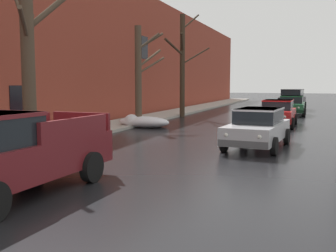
# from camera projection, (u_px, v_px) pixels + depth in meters

# --- Properties ---
(left_sidewalk_slab) EXTENTS (2.59, 80.00, 0.13)m
(left_sidewalk_slab) POSITION_uv_depth(u_px,v_px,m) (99.00, 129.00, 19.73)
(left_sidewalk_slab) COLOR #A8A399
(left_sidewalk_slab) RESTS_ON ground
(brick_townhouse_facade) EXTENTS (0.63, 80.00, 8.75)m
(brick_townhouse_facade) POSITION_uv_depth(u_px,v_px,m) (66.00, 42.00, 19.88)
(brick_townhouse_facade) COLOR brown
(brick_townhouse_facade) RESTS_ON ground
(snow_bank_near_corner_left) EXTENTS (1.93, 0.93, 0.48)m
(snow_bank_near_corner_left) POSITION_uv_depth(u_px,v_px,m) (152.00, 122.00, 21.31)
(snow_bank_near_corner_left) COLOR white
(snow_bank_near_corner_left) RESTS_ON ground
(snow_bank_mid_block_left) EXTENTS (2.83, 1.13, 0.70)m
(snow_bank_mid_block_left) POSITION_uv_depth(u_px,v_px,m) (143.00, 122.00, 20.72)
(snow_bank_mid_block_left) COLOR white
(snow_bank_mid_block_left) RESTS_ON ground
(bare_tree_second_along_sidewalk) EXTENTS (2.54, 3.13, 6.46)m
(bare_tree_second_along_sidewalk) POSITION_uv_depth(u_px,v_px,m) (29.00, 56.00, 12.66)
(bare_tree_second_along_sidewalk) COLOR #4C3D2D
(bare_tree_second_along_sidewalk) RESTS_ON ground
(bare_tree_mid_block) EXTENTS (1.18, 2.19, 5.27)m
(bare_tree_mid_block) POSITION_uv_depth(u_px,v_px,m) (140.00, 74.00, 20.61)
(bare_tree_mid_block) COLOR #4C3D2D
(bare_tree_mid_block) RESTS_ON ground
(bare_tree_far_down_block) EXTENTS (2.11, 3.66, 7.16)m
(bare_tree_far_down_block) POSITION_uv_depth(u_px,v_px,m) (182.00, 63.00, 27.17)
(bare_tree_far_down_block) COLOR #382B1E
(bare_tree_far_down_block) RESTS_ON ground
(pickup_truck_maroon_approaching_near_lane) EXTENTS (2.19, 5.09, 1.76)m
(pickup_truck_maroon_approaching_near_lane) POSITION_uv_depth(u_px,v_px,m) (9.00, 154.00, 8.06)
(pickup_truck_maroon_approaching_near_lane) COLOR maroon
(pickup_truck_maroon_approaching_near_lane) RESTS_ON ground
(sedan_silver_parked_kerbside_close) EXTENTS (2.12, 4.38, 1.42)m
(sedan_silver_parked_kerbside_close) POSITION_uv_depth(u_px,v_px,m) (258.00, 127.00, 14.23)
(sedan_silver_parked_kerbside_close) COLOR #B7B7BC
(sedan_silver_parked_kerbside_close) RESTS_ON ground
(sedan_red_parked_kerbside_mid) EXTENTS (1.98, 4.10, 1.42)m
(sedan_red_parked_kerbside_mid) POSITION_uv_depth(u_px,v_px,m) (278.00, 112.00, 21.49)
(sedan_red_parked_kerbside_mid) COLOR red
(sedan_red_parked_kerbside_mid) RESTS_ON ground
(sedan_green_parked_far_down_block) EXTENTS (1.98, 4.10, 1.42)m
(sedan_green_parked_far_down_block) POSITION_uv_depth(u_px,v_px,m) (291.00, 105.00, 28.76)
(sedan_green_parked_far_down_block) COLOR #1E5633
(sedan_green_parked_far_down_block) RESTS_ON ground
(suv_black_queued_behind_truck) EXTENTS (2.30, 4.50, 1.82)m
(suv_black_queued_behind_truck) POSITION_uv_depth(u_px,v_px,m) (292.00, 99.00, 34.60)
(suv_black_queued_behind_truck) COLOR black
(suv_black_queued_behind_truck) RESTS_ON ground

